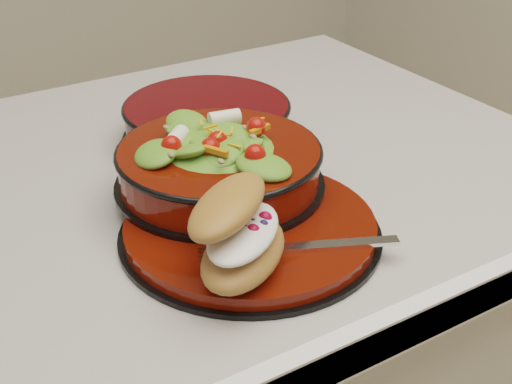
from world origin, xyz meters
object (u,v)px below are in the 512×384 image
salad_bowl (219,158)px  fork (304,247)px  dinner_plate (251,228)px  extra_bowl (207,120)px  croissant (240,232)px

salad_bowl → fork: salad_bowl is taller
dinner_plate → fork: 0.08m
fork → dinner_plate: bearing=38.1°
fork → extra_bowl: 0.32m
fork → extra_bowl: bearing=14.0°
croissant → dinner_plate: bearing=11.2°
salad_bowl → extra_bowl: salad_bowl is taller
salad_bowl → croissant: bearing=-112.1°
fork → croissant: bearing=107.2°
dinner_plate → extra_bowl: extra_bowl is taller
dinner_plate → extra_bowl: bearing=72.3°
salad_bowl → extra_bowl: (0.07, 0.16, -0.03)m
salad_bowl → croissant: salad_bowl is taller
fork → salad_bowl: bearing=27.8°
salad_bowl → croissant: (-0.06, -0.15, 0.00)m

